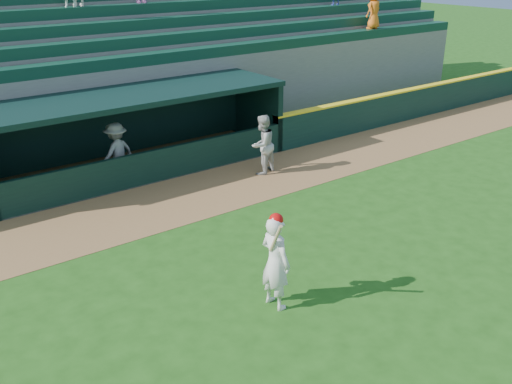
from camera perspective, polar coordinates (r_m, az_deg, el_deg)
ground at (r=12.44m, az=4.45°, el=-7.84°), size 120.00×120.00×0.00m
warning_track at (r=16.02m, az=-7.06°, el=-0.59°), size 40.00×3.00×0.01m
field_wall_right at (r=24.89m, az=16.22°, el=8.65°), size 15.50×0.30×1.20m
wall_stripe_right at (r=24.75m, az=16.38°, el=10.06°), size 15.50×0.32×0.06m
dugout_player_front at (r=17.41m, az=0.64°, el=4.75°), size 1.05×0.92×1.85m
dugout_player_inside at (r=17.27m, az=-13.75°, el=3.85°), size 1.32×1.01×1.80m
dugout at (r=18.20m, az=-12.21°, el=6.47°), size 9.40×2.80×2.46m
stands at (r=22.11m, az=-17.63°, el=11.57°), size 34.50×6.25×7.60m
batter_at_plate at (r=10.80m, az=1.96°, el=-6.89°), size 0.54×0.84×1.98m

